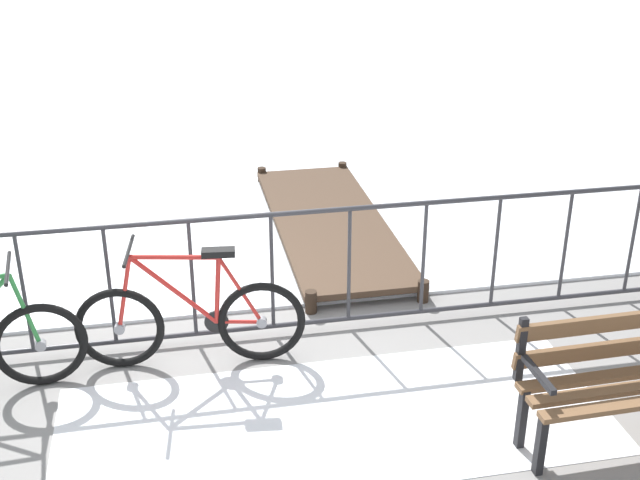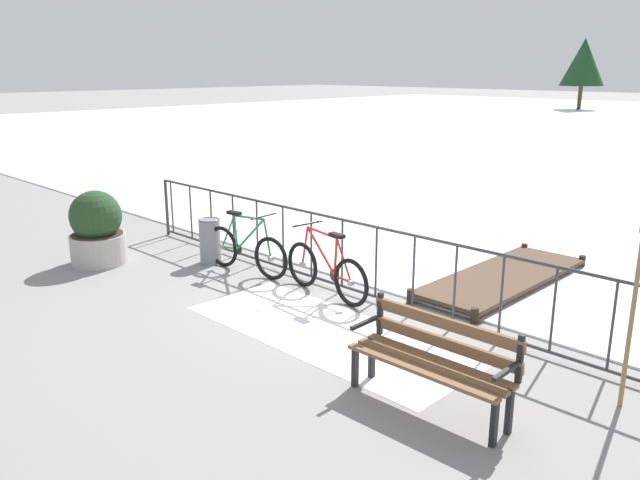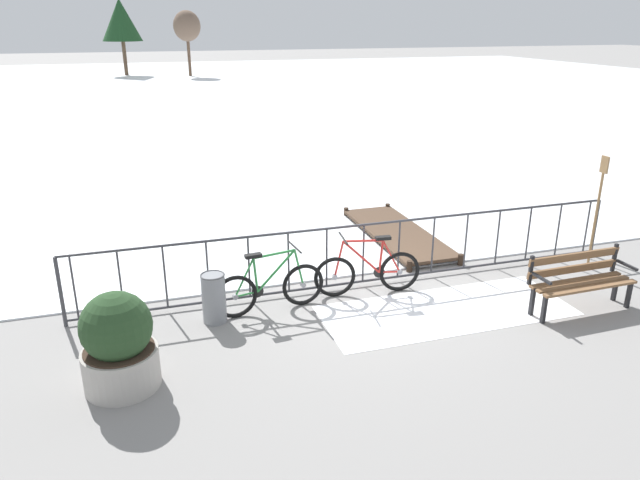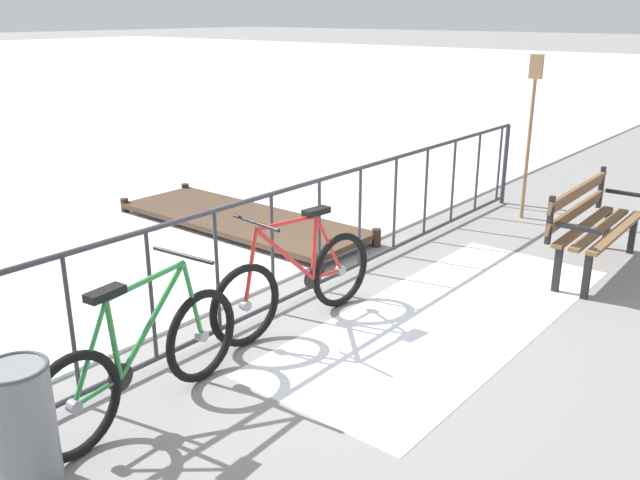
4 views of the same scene
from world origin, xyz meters
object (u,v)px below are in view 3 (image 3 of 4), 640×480
planter_with_shrub (118,344)px  trash_bin (214,298)px  bicycle_near_railing (270,288)px  oar_upright (598,206)px  bicycle_second (368,272)px  park_bench (579,277)px

planter_with_shrub → trash_bin: 1.82m
bicycle_near_railing → oar_upright: (5.66, -0.07, 0.77)m
planter_with_shrub → trash_bin: (1.27, 1.29, -0.20)m
bicycle_near_railing → bicycle_second: 1.60m
planter_with_shrub → oar_upright: size_ratio=0.61×
bicycle_second → bicycle_near_railing: bearing=-175.5°
bicycle_near_railing → trash_bin: (-0.83, -0.07, 0.00)m
planter_with_shrub → oar_upright: (7.75, 1.29, 0.57)m
bicycle_second → oar_upright: (4.06, -0.19, 0.77)m
planter_with_shrub → park_bench: bearing=0.6°
bicycle_second → oar_upright: 4.13m
trash_bin → bicycle_second: bearing=4.7°
bicycle_near_railing → oar_upright: bearing=-0.7°
park_bench → trash_bin: 5.34m
oar_upright → bicycle_second: bearing=177.3°
bicycle_near_railing → planter_with_shrub: planter_with_shrub is taller
trash_bin → bicycle_near_railing: bearing=5.1°
park_bench → planter_with_shrub: bearing=-179.4°
park_bench → oar_upright: (1.28, 1.22, 0.63)m
bicycle_near_railing → trash_bin: 0.83m
planter_with_shrub → oar_upright: bearing=9.5°
bicycle_near_railing → planter_with_shrub: size_ratio=1.42×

